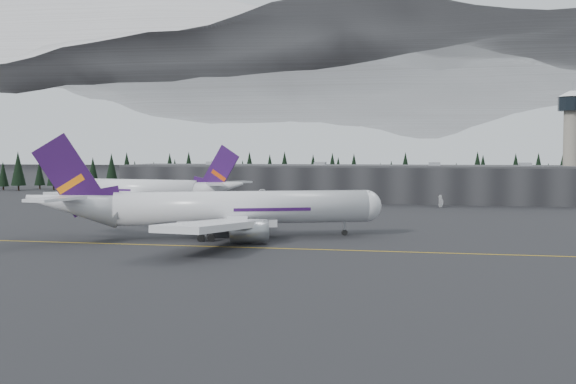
% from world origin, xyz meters
% --- Properties ---
extents(ground, '(1400.00, 1400.00, 0.00)m').
position_xyz_m(ground, '(0.00, 0.00, 0.00)').
color(ground, black).
rests_on(ground, ground).
extents(taxiline, '(400.00, 0.40, 0.02)m').
position_xyz_m(taxiline, '(0.00, -2.00, 0.01)').
color(taxiline, gold).
rests_on(taxiline, ground).
extents(terminal, '(160.00, 30.00, 12.60)m').
position_xyz_m(terminal, '(0.00, 125.00, 6.30)').
color(terminal, black).
rests_on(terminal, ground).
extents(control_tower, '(10.00, 10.00, 37.70)m').
position_xyz_m(control_tower, '(75.00, 128.00, 23.41)').
color(control_tower, gray).
rests_on(control_tower, ground).
extents(treeline, '(360.00, 20.00, 15.00)m').
position_xyz_m(treeline, '(0.00, 162.00, 7.50)').
color(treeline, black).
rests_on(treeline, ground).
extents(mountain_ridge, '(4400.00, 900.00, 420.00)m').
position_xyz_m(mountain_ridge, '(0.00, 1000.00, 0.00)').
color(mountain_ridge, white).
rests_on(mountain_ridge, ground).
extents(jet_main, '(69.69, 62.30, 21.21)m').
position_xyz_m(jet_main, '(-13.81, 10.53, 5.98)').
color(jet_main, silver).
rests_on(jet_main, ground).
extents(jet_parked, '(65.84, 60.31, 19.48)m').
position_xyz_m(jet_parked, '(-58.13, 82.34, 5.49)').
color(jet_parked, silver).
rests_on(jet_parked, ground).
extents(gse_vehicle_a, '(3.75, 5.46, 1.39)m').
position_xyz_m(gse_vehicle_a, '(-25.86, 102.70, 0.69)').
color(gse_vehicle_a, silver).
rests_on(gse_vehicle_a, ground).
extents(gse_vehicle_b, '(4.27, 2.63, 1.36)m').
position_xyz_m(gse_vehicle_b, '(32.23, 99.52, 0.68)').
color(gse_vehicle_b, silver).
rests_on(gse_vehicle_b, ground).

